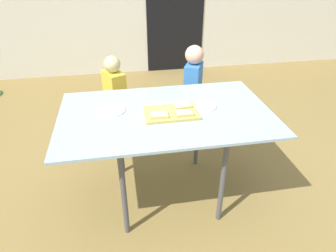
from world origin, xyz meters
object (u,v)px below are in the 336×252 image
object	(u,v)px
pizza_slice_far_right	(182,106)
child_right	(193,87)
cutting_board	(171,113)
child_left	(116,99)
plate_white_right	(203,106)
pizza_slice_near_right	(184,113)
pizza_slice_near_left	(159,115)
dining_table	(166,120)
plate_white_left	(112,111)

from	to	relation	value
pizza_slice_far_right	child_right	distance (m)	0.89
cutting_board	child_left	xyz separation A→B (m)	(-0.39, 0.81, -0.24)
cutting_board	plate_white_right	size ratio (longest dim) A/B	2.00
pizza_slice_far_right	pizza_slice_near_right	xyz separation A→B (m)	(-0.01, -0.11, 0.00)
child_left	pizza_slice_near_left	bearing A→B (deg)	-71.23
pizza_slice_near_left	plate_white_right	world-z (taller)	pizza_slice_near_left
plate_white_right	child_right	xyz separation A→B (m)	(0.13, 0.80, -0.20)
dining_table	pizza_slice_near_left	bearing A→B (deg)	-125.19
cutting_board	pizza_slice_near_right	distance (m)	0.10
child_right	plate_white_left	bearing A→B (deg)	-136.63
cutting_board	child_left	size ratio (longest dim) A/B	0.39
pizza_slice_near_left	cutting_board	bearing A→B (deg)	28.80
dining_table	pizza_slice_near_right	world-z (taller)	pizza_slice_near_right
cutting_board	child_left	bearing A→B (deg)	115.42
cutting_board	pizza_slice_far_right	world-z (taller)	pizza_slice_far_right
cutting_board	plate_white_left	world-z (taller)	cutting_board
pizza_slice_far_right	child_right	bearing A→B (deg)	70.06
pizza_slice_far_right	plate_white_right	bearing A→B (deg)	4.52
pizza_slice_near_right	child_right	world-z (taller)	child_right
pizza_slice_near_right	plate_white_right	size ratio (longest dim) A/B	0.65
dining_table	cutting_board	distance (m)	0.09
pizza_slice_near_right	plate_white_left	distance (m)	0.52
dining_table	pizza_slice_near_right	distance (m)	0.17
pizza_slice_far_right	child_left	distance (m)	0.93
pizza_slice_near_right	plate_white_left	bearing A→B (deg)	160.85
dining_table	child_left	world-z (taller)	child_left
dining_table	child_left	xyz separation A→B (m)	(-0.35, 0.78, -0.17)
pizza_slice_far_right	plate_white_right	world-z (taller)	pizza_slice_far_right
cutting_board	child_right	world-z (taller)	child_right
child_left	pizza_slice_near_right	bearing A→B (deg)	-61.65
plate_white_left	child_right	distance (m)	1.11
pizza_slice_near_right	plate_white_right	xyz separation A→B (m)	(0.17, 0.12, -0.03)
dining_table	child_left	bearing A→B (deg)	114.38
pizza_slice_near_right	plate_white_right	world-z (taller)	pizza_slice_near_right
cutting_board	child_right	size ratio (longest dim) A/B	0.38
pizza_slice_near_right	child_left	world-z (taller)	child_left
pizza_slice_near_left	dining_table	bearing A→B (deg)	54.81
cutting_board	pizza_slice_near_right	world-z (taller)	pizza_slice_near_right
child_right	pizza_slice_near_right	bearing A→B (deg)	-108.36
cutting_board	pizza_slice_far_right	xyz separation A→B (m)	(0.09, 0.06, 0.02)
child_left	child_right	xyz separation A→B (m)	(0.77, 0.05, 0.04)
dining_table	child_right	distance (m)	0.94
child_left	dining_table	bearing A→B (deg)	-65.62
cutting_board	pizza_slice_near_left	bearing A→B (deg)	-151.20
plate_white_right	child_left	bearing A→B (deg)	130.67
cutting_board	plate_white_left	size ratio (longest dim) A/B	2.00
plate_white_left	pizza_slice_near_left	bearing A→B (deg)	-28.07
pizza_slice_far_right	pizza_slice_near_left	bearing A→B (deg)	-149.67
pizza_slice_near_right	child_left	bearing A→B (deg)	118.35
plate_white_left	plate_white_right	size ratio (longest dim) A/B	1.00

